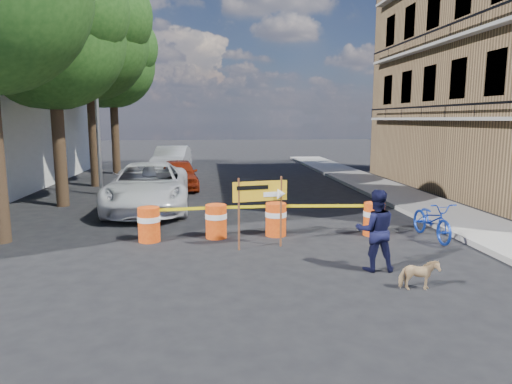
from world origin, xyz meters
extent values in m
plane|color=black|center=(0.00, 0.00, 0.00)|extent=(120.00, 120.00, 0.00)
cube|color=gray|center=(6.20, 6.00, 0.07)|extent=(2.40, 40.00, 0.15)
cylinder|color=#332316|center=(-6.80, 7.00, 2.38)|extent=(0.44, 0.44, 4.76)
sphere|color=#194212|center=(-6.80, 7.00, 5.95)|extent=(5.00, 5.00, 5.00)
sphere|color=#194212|center=(-5.92, 6.50, 6.80)|extent=(3.75, 3.75, 3.75)
sphere|color=#194212|center=(-7.55, 7.62, 5.27)|extent=(3.50, 3.50, 3.50)
cylinder|color=#332316|center=(-6.80, 12.00, 2.66)|extent=(0.44, 0.44, 5.32)
sphere|color=#194212|center=(-6.80, 12.00, 6.65)|extent=(5.40, 5.40, 5.40)
sphere|color=#194212|center=(-5.85, 11.46, 7.60)|extent=(4.05, 4.05, 4.05)
sphere|color=#194212|center=(-7.61, 12.68, 5.89)|extent=(3.78, 3.78, 3.78)
cylinder|color=#332316|center=(-6.80, 17.00, 2.46)|extent=(0.44, 0.44, 4.93)
sphere|color=#194212|center=(-6.80, 17.00, 6.16)|extent=(4.80, 4.80, 4.80)
sphere|color=#194212|center=(-5.96, 16.52, 7.04)|extent=(3.60, 3.60, 3.60)
sphere|color=#194212|center=(-7.52, 17.60, 5.46)|extent=(3.36, 3.36, 3.36)
cylinder|color=gray|center=(-6.00, 9.50, 4.00)|extent=(0.16, 0.16, 8.00)
cylinder|color=red|center=(-3.04, 1.71, 0.45)|extent=(0.56, 0.56, 0.90)
cylinder|color=white|center=(-3.04, 1.71, 0.60)|extent=(0.58, 0.58, 0.14)
cylinder|color=red|center=(-1.31, 1.90, 0.45)|extent=(0.56, 0.56, 0.90)
cylinder|color=white|center=(-1.31, 1.90, 0.60)|extent=(0.58, 0.58, 0.14)
cylinder|color=red|center=(0.30, 1.96, 0.45)|extent=(0.56, 0.56, 0.90)
cylinder|color=white|center=(0.30, 1.96, 0.60)|extent=(0.58, 0.58, 0.14)
cylinder|color=red|center=(2.97, 1.74, 0.45)|extent=(0.56, 0.56, 0.90)
cylinder|color=white|center=(2.97, 1.74, 0.60)|extent=(0.58, 0.58, 0.14)
cylinder|color=#592D19|center=(-0.78, 0.68, 0.88)|extent=(0.05, 0.05, 1.77)
cylinder|color=#592D19|center=(0.27, 0.90, 0.88)|extent=(0.05, 0.05, 1.77)
cube|color=#EBAC14|center=(-0.26, 0.79, 1.42)|extent=(1.35, 0.31, 0.49)
cube|color=white|center=(0.02, 0.83, 1.33)|extent=(0.39, 0.09, 0.12)
cone|color=white|center=(0.28, 0.88, 1.33)|extent=(0.26, 0.29, 0.25)
cube|color=black|center=(-0.44, 0.73, 1.52)|extent=(0.77, 0.17, 0.10)
imported|color=black|center=(1.95, -1.08, 0.86)|extent=(0.91, 0.75, 1.71)
imported|color=#1536AE|center=(4.35, 1.20, 0.98)|extent=(0.70, 1.04, 1.96)
imported|color=tan|center=(2.35, -2.28, 0.29)|extent=(0.72, 0.37, 0.59)
imported|color=silver|center=(-3.60, 6.04, 0.81)|extent=(2.94, 5.96, 1.63)
imported|color=maroon|center=(-2.85, 10.79, 0.68)|extent=(2.05, 4.12, 1.35)
imported|color=#B9BAC1|center=(-3.56, 16.22, 0.81)|extent=(2.11, 5.06, 1.63)
camera|label=1|loc=(-1.48, -10.00, 3.14)|focal=32.00mm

